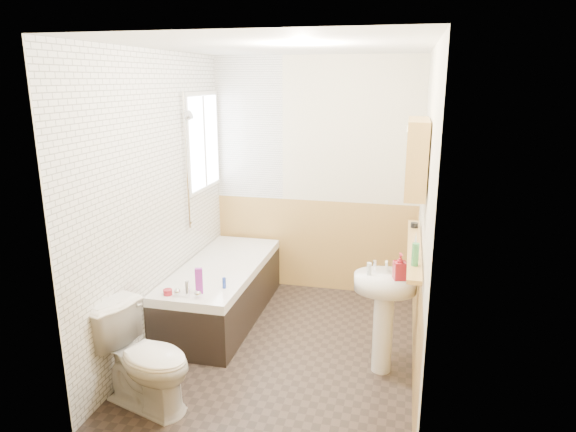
# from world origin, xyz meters

# --- Properties ---
(floor) EXTENTS (2.80, 2.80, 0.00)m
(floor) POSITION_xyz_m (0.00, 0.00, 0.00)
(floor) COLOR #2B221E
(floor) RESTS_ON ground
(ceiling) EXTENTS (2.80, 2.80, 0.00)m
(ceiling) POSITION_xyz_m (0.00, 0.00, 2.50)
(ceiling) COLOR white
(ceiling) RESTS_ON ground
(wall_back) EXTENTS (2.20, 0.02, 2.50)m
(wall_back) POSITION_xyz_m (0.00, 1.41, 1.25)
(wall_back) COLOR beige
(wall_back) RESTS_ON ground
(wall_front) EXTENTS (2.20, 0.02, 2.50)m
(wall_front) POSITION_xyz_m (0.00, -1.41, 1.25)
(wall_front) COLOR beige
(wall_front) RESTS_ON ground
(wall_left) EXTENTS (0.02, 2.80, 2.50)m
(wall_left) POSITION_xyz_m (-1.11, 0.00, 1.25)
(wall_left) COLOR beige
(wall_left) RESTS_ON ground
(wall_right) EXTENTS (0.02, 2.80, 2.50)m
(wall_right) POSITION_xyz_m (1.11, 0.00, 1.25)
(wall_right) COLOR beige
(wall_right) RESTS_ON ground
(wainscot_right) EXTENTS (0.01, 2.80, 1.00)m
(wainscot_right) POSITION_xyz_m (1.09, 0.00, 0.50)
(wainscot_right) COLOR tan
(wainscot_right) RESTS_ON wall_right
(wainscot_front) EXTENTS (2.20, 0.01, 1.00)m
(wainscot_front) POSITION_xyz_m (0.00, -1.39, 0.50)
(wainscot_front) COLOR tan
(wainscot_front) RESTS_ON wall_front
(wainscot_back) EXTENTS (2.20, 0.01, 1.00)m
(wainscot_back) POSITION_xyz_m (0.00, 1.39, 0.50)
(wainscot_back) COLOR tan
(wainscot_back) RESTS_ON wall_back
(tile_cladding_left) EXTENTS (0.01, 2.80, 2.50)m
(tile_cladding_left) POSITION_xyz_m (-1.09, 0.00, 1.25)
(tile_cladding_left) COLOR white
(tile_cladding_left) RESTS_ON wall_left
(tile_return_back) EXTENTS (0.75, 0.01, 1.50)m
(tile_return_back) POSITION_xyz_m (-0.73, 1.39, 1.75)
(tile_return_back) COLOR white
(tile_return_back) RESTS_ON wall_back
(window) EXTENTS (0.03, 0.79, 0.99)m
(window) POSITION_xyz_m (-1.06, 0.95, 1.65)
(window) COLOR white
(window) RESTS_ON wall_left
(bathtub) EXTENTS (0.70, 1.76, 0.68)m
(bathtub) POSITION_xyz_m (-0.73, 0.46, 0.28)
(bathtub) COLOR black
(bathtub) RESTS_ON floor
(shower_riser) EXTENTS (0.11, 0.09, 1.28)m
(shower_riser) POSITION_xyz_m (-1.04, 0.48, 1.62)
(shower_riser) COLOR silver
(shower_riser) RESTS_ON wall_left
(toilet) EXTENTS (0.84, 0.62, 0.73)m
(toilet) POSITION_xyz_m (-0.76, -1.00, 0.37)
(toilet) COLOR white
(toilet) RESTS_ON floor
(sink) EXTENTS (0.48, 0.39, 0.92)m
(sink) POSITION_xyz_m (0.84, -0.16, 0.58)
(sink) COLOR white
(sink) RESTS_ON floor
(pine_shelf) EXTENTS (0.10, 1.46, 0.03)m
(pine_shelf) POSITION_xyz_m (1.04, -0.06, 1.02)
(pine_shelf) COLOR tan
(pine_shelf) RESTS_ON wall_right
(medicine_cabinet) EXTENTS (0.16, 0.61, 0.55)m
(medicine_cabinet) POSITION_xyz_m (1.01, -0.05, 1.71)
(medicine_cabinet) COLOR tan
(medicine_cabinet) RESTS_ON wall_right
(foam_can) EXTENTS (0.06, 0.06, 0.16)m
(foam_can) POSITION_xyz_m (1.04, -0.51, 1.12)
(foam_can) COLOR #388447
(foam_can) RESTS_ON pine_shelf
(green_bottle) EXTENTS (0.05, 0.05, 0.20)m
(green_bottle) POSITION_xyz_m (1.04, -0.37, 1.14)
(green_bottle) COLOR silver
(green_bottle) RESTS_ON pine_shelf
(black_jar) EXTENTS (0.08, 0.08, 0.04)m
(black_jar) POSITION_xyz_m (1.04, 0.44, 1.06)
(black_jar) COLOR black
(black_jar) RESTS_ON pine_shelf
(soap_bottle) EXTENTS (0.14, 0.22, 0.09)m
(soap_bottle) POSITION_xyz_m (0.94, -0.22, 0.86)
(soap_bottle) COLOR maroon
(soap_bottle) RESTS_ON sink
(clear_bottle) EXTENTS (0.04, 0.04, 0.10)m
(clear_bottle) POSITION_xyz_m (0.71, -0.19, 0.86)
(clear_bottle) COLOR silver
(clear_bottle) RESTS_ON sink
(blue_gel) EXTENTS (0.07, 0.06, 0.22)m
(blue_gel) POSITION_xyz_m (-0.67, -0.22, 0.65)
(blue_gel) COLOR purple
(blue_gel) RESTS_ON bathtub
(cream_jar) EXTENTS (0.09, 0.09, 0.05)m
(cream_jar) POSITION_xyz_m (-0.91, -0.31, 0.56)
(cream_jar) COLOR maroon
(cream_jar) RESTS_ON bathtub
(orange_bottle) EXTENTS (0.04, 0.04, 0.09)m
(orange_bottle) POSITION_xyz_m (-0.51, -0.07, 0.59)
(orange_bottle) COLOR #19339E
(orange_bottle) RESTS_ON bathtub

